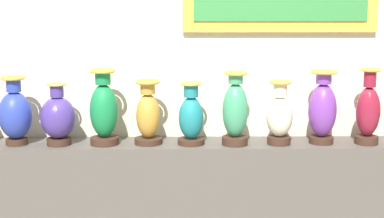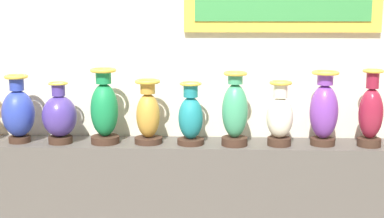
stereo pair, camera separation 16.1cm
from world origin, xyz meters
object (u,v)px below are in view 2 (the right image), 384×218
at_px(vase_teal, 191,117).
at_px(vase_burgundy, 371,113).
at_px(vase_ochre, 148,114).
at_px(vase_violet, 324,110).
at_px(vase_cobalt, 18,112).
at_px(vase_ivory, 280,117).
at_px(vase_jade, 235,111).
at_px(vase_emerald, 104,110).
at_px(vase_indigo, 60,116).

bearing_deg(vase_teal, vase_burgundy, -0.36).
xyz_separation_m(vase_ochre, vase_violet, (0.94, -0.00, 0.03)).
distance_m(vase_cobalt, vase_ivory, 1.42).
bearing_deg(vase_ivory, vase_teal, 179.09).
bearing_deg(vase_burgundy, vase_jade, -179.23).
relative_size(vase_emerald, vase_ivory, 1.18).
bearing_deg(vase_indigo, vase_teal, 0.31).
height_order(vase_violet, vase_burgundy, vase_burgundy).
distance_m(vase_ivory, vase_burgundy, 0.48).
bearing_deg(vase_ivory, vase_emerald, 179.31).
height_order(vase_indigo, vase_jade, vase_jade).
height_order(vase_ochre, vase_burgundy, vase_burgundy).
distance_m(vase_ochre, vase_burgundy, 1.19).
bearing_deg(vase_violet, vase_ivory, -175.20).
xyz_separation_m(vase_teal, vase_burgundy, (0.95, -0.01, 0.03)).
xyz_separation_m(vase_jade, vase_violet, (0.48, 0.03, 0.00)).
height_order(vase_cobalt, vase_teal, vase_cobalt).
height_order(vase_indigo, vase_burgundy, vase_burgundy).
bearing_deg(vase_ivory, vase_jade, -178.06).
distance_m(vase_indigo, vase_teal, 0.71).
bearing_deg(vase_violet, vase_emerald, -179.59).
bearing_deg(vase_ivory, vase_violet, 4.80).
xyz_separation_m(vase_indigo, vase_teal, (0.71, 0.00, -0.00)).
bearing_deg(vase_teal, vase_cobalt, 179.68).
bearing_deg(vase_indigo, vase_violet, 0.65).
xyz_separation_m(vase_ivory, vase_violet, (0.24, 0.02, 0.03)).
distance_m(vase_indigo, vase_jade, 0.95).
relative_size(vase_emerald, vase_teal, 1.21).
relative_size(vase_ivory, vase_burgundy, 0.84).
relative_size(vase_emerald, vase_ochre, 1.17).
height_order(vase_cobalt, vase_violet, vase_violet).
bearing_deg(vase_ochre, vase_ivory, -1.67).
relative_size(vase_indigo, vase_ochre, 0.96).
height_order(vase_ivory, vase_violet, vase_violet).
height_order(vase_cobalt, vase_ochre, vase_cobalt).
xyz_separation_m(vase_teal, vase_ivory, (0.48, -0.01, 0.01)).
xyz_separation_m(vase_emerald, vase_violet, (1.18, 0.01, 0.00)).
bearing_deg(vase_emerald, vase_burgundy, -0.40).
relative_size(vase_indigo, vase_violet, 0.84).
bearing_deg(vase_ochre, vase_burgundy, -0.92).
distance_m(vase_ochre, vase_violet, 0.94).
xyz_separation_m(vase_ivory, vase_burgundy, (0.48, 0.00, 0.02)).
bearing_deg(vase_jade, vase_teal, 176.22).
relative_size(vase_indigo, vase_teal, 0.99).
relative_size(vase_jade, vase_ivory, 1.14).
relative_size(vase_cobalt, vase_jade, 0.94).
height_order(vase_cobalt, vase_jade, vase_jade).
relative_size(vase_violet, vase_burgundy, 0.97).
bearing_deg(vase_jade, vase_violet, 3.36).
bearing_deg(vase_ochre, vase_cobalt, -179.38).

